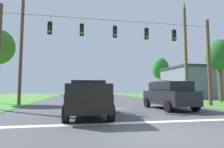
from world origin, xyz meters
The scene contains 17 objects.
ground_plane centered at (0.00, 0.00, 0.00)m, with size 120.00×120.00×0.00m, color #47474C.
shoulder_grass_right centered at (15.42, 15.00, 0.01)m, with size 16.00×80.00×0.03m, color #468434.
stop_bar_stripe centered at (0.00, 2.22, 0.00)m, with size 14.11×0.45×0.01m, color white.
lane_dash_0 centered at (0.00, 8.22, 0.00)m, with size 0.15×2.50×0.01m, color white.
lane_dash_1 centered at (0.00, 14.73, 0.00)m, with size 0.15×2.50×0.01m, color white.
lane_dash_2 centered at (0.00, 22.97, 0.00)m, with size 0.15×2.50×0.01m, color white.
lane_dash_3 centered at (0.00, 27.14, 0.00)m, with size 0.15×2.50×0.01m, color white.
lane_dash_4 centered at (0.00, 34.55, 0.00)m, with size 0.15×2.50×0.01m, color white.
overhead_signal_span centered at (0.04, 8.62, 4.38)m, with size 17.47×0.31×7.74m.
pickup_truck centered at (-2.27, 4.65, 0.97)m, with size 2.46×5.48×1.95m.
suv_black centered at (3.69, 6.80, 1.06)m, with size 2.38×4.88×2.05m.
distant_car_crossing_white centered at (-2.43, 15.00, 0.79)m, with size 4.45×2.34×1.52m.
utility_pole_mid_right centered at (8.84, 12.42, 5.55)m, with size 0.32×1.72×11.18m.
utility_pole_near_left centered at (-8.23, 12.62, 5.35)m, with size 0.29×1.80×10.77m.
tree_roadside_right centered at (13.17, 27.84, 5.52)m, with size 3.32×3.32×7.69m.
tree_roadside_left centered at (13.06, 12.44, 5.36)m, with size 2.93×2.93×7.20m.
roadside_store centered at (15.72, 20.80, 2.50)m, with size 8.47×8.98×5.85m.
Camera 1 is at (-2.82, -5.50, 1.47)m, focal length 28.94 mm.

